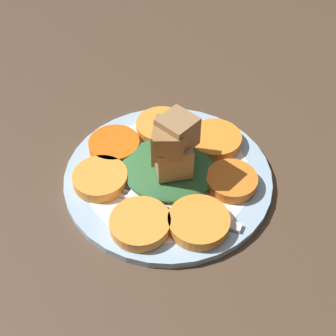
{
  "coord_description": "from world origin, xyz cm",
  "views": [
    {
      "loc": [
        13.71,
        -36.22,
        45.03
      ],
      "look_at": [
        0.0,
        0.0,
        4.1
      ],
      "focal_mm": 50.0,
      "sensor_mm": 36.0,
      "label": 1
    }
  ],
  "objects": [
    {
      "name": "carrot_slice_5",
      "position": [
        3.75,
        7.1,
        3.78
      ],
      "size": [
        6.89,
        6.89,
        1.36
      ],
      "primitive_type": "cylinder",
      "color": "orange",
      "rests_on": "plate"
    },
    {
      "name": "carrot_slice_0",
      "position": [
        -7.93,
        1.6,
        3.78
      ],
      "size": [
        6.49,
        6.49,
        1.36
      ],
      "primitive_type": "cylinder",
      "color": "#D55F13",
      "rests_on": "plate"
    },
    {
      "name": "center_pile",
      "position": [
        0.3,
        0.08,
        6.23
      ],
      "size": [
        11.6,
        10.44,
        9.09
      ],
      "color": "#2D6033",
      "rests_on": "plate"
    },
    {
      "name": "carrot_slice_6",
      "position": [
        -3.56,
        7.1,
        3.78
      ],
      "size": [
        6.84,
        6.84,
        1.36
      ],
      "primitive_type": "cylinder",
      "color": "orange",
      "rests_on": "plate"
    },
    {
      "name": "carrot_slice_2",
      "position": [
        0.2,
        -8.6,
        3.78
      ],
      "size": [
        6.75,
        6.75,
        1.36
      ],
      "primitive_type": "cylinder",
      "color": "orange",
      "rests_on": "plate"
    },
    {
      "name": "carrot_slice_1",
      "position": [
        -7.05,
        -4.16,
        3.78
      ],
      "size": [
        6.57,
        6.57,
        1.36
      ],
      "primitive_type": "cylinder",
      "color": "orange",
      "rests_on": "plate"
    },
    {
      "name": "carrot_slice_4",
      "position": [
        7.68,
        0.99,
        3.78
      ],
      "size": [
        6.12,
        6.12,
        1.36
      ],
      "primitive_type": "cylinder",
      "color": "orange",
      "rests_on": "plate"
    },
    {
      "name": "fork",
      "position": [
        0.84,
        -4.53,
        3.3
      ],
      "size": [
        18.42,
        2.63,
        0.4
      ],
      "rotation": [
        0.0,
        0.0,
        -0.05
      ],
      "color": "silver",
      "rests_on": "plate"
    },
    {
      "name": "carrot_slice_3",
      "position": [
        5.92,
        -6.13,
        3.78
      ],
      "size": [
        6.87,
        6.87,
        1.36
      ],
      "primitive_type": "cylinder",
      "color": "orange",
      "rests_on": "plate"
    },
    {
      "name": "plate",
      "position": [
        0.0,
        0.0,
        2.52
      ],
      "size": [
        25.39,
        25.39,
        1.05
      ],
      "color": "#99B7D1",
      "rests_on": "table_slab"
    },
    {
      "name": "table_slab",
      "position": [
        0.0,
        0.0,
        1.0
      ],
      "size": [
        120.0,
        120.0,
        2.0
      ],
      "primitive_type": "cube",
      "color": "#4C3828",
      "rests_on": "ground"
    }
  ]
}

